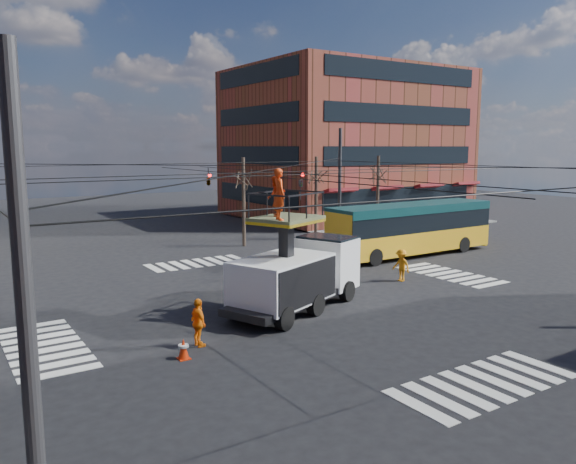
# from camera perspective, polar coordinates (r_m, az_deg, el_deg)

# --- Properties ---
(ground) EXTENTS (120.00, 120.00, 0.00)m
(ground) POSITION_cam_1_polar(r_m,az_deg,el_deg) (24.50, 0.38, -7.20)
(ground) COLOR black
(ground) RESTS_ON ground
(sidewalk_ne) EXTENTS (18.00, 18.00, 0.12)m
(sidewalk_ne) POSITION_cam_1_polar(r_m,az_deg,el_deg) (53.41, 6.84, 1.45)
(sidewalk_ne) COLOR slate
(sidewalk_ne) RESTS_ON ground
(crosswalks) EXTENTS (22.40, 22.40, 0.02)m
(crosswalks) POSITION_cam_1_polar(r_m,az_deg,el_deg) (24.49, 0.38, -7.18)
(crosswalks) COLOR silver
(crosswalks) RESTS_ON ground
(building_ne) EXTENTS (20.06, 16.06, 14.00)m
(building_ne) POSITION_cam_1_polar(r_m,az_deg,el_deg) (55.92, 5.77, 8.92)
(building_ne) COLOR brown
(building_ne) RESTS_ON ground
(overhead_network) EXTENTS (24.24, 24.24, 8.00)m
(overhead_network) POSITION_cam_1_polar(r_m,az_deg,el_deg) (23.99, -0.28, 2.90)
(overhead_network) COLOR #2D2D30
(overhead_network) RESTS_ON ground
(tree_a) EXTENTS (2.00, 2.00, 6.00)m
(tree_a) POSITION_cam_1_polar(r_m,az_deg,el_deg) (37.79, -4.56, 5.49)
(tree_a) COLOR #382B21
(tree_a) RESTS_ON ground
(tree_b) EXTENTS (2.00, 2.00, 6.00)m
(tree_b) POSITION_cam_1_polar(r_m,az_deg,el_deg) (40.98, 2.88, 5.75)
(tree_b) COLOR #382B21
(tree_b) RESTS_ON ground
(tree_c) EXTENTS (2.00, 2.00, 6.00)m
(tree_c) POSITION_cam_1_polar(r_m,az_deg,el_deg) (44.75, 9.15, 5.89)
(tree_c) COLOR #382B21
(tree_c) RESTS_ON ground
(utility_truck) EXTENTS (7.35, 4.80, 5.90)m
(utility_truck) POSITION_cam_1_polar(r_m,az_deg,el_deg) (23.20, 0.95, -3.14)
(utility_truck) COLOR black
(utility_truck) RESTS_ON ground
(city_bus) EXTENTS (11.72, 2.74, 3.20)m
(city_bus) POSITION_cam_1_polar(r_m,az_deg,el_deg) (35.63, 12.42, 0.43)
(city_bus) COLOR gold
(city_bus) RESTS_ON ground
(traffic_cone) EXTENTS (0.36, 0.36, 0.67)m
(traffic_cone) POSITION_cam_1_polar(r_m,az_deg,el_deg) (18.51, -10.57, -11.58)
(traffic_cone) COLOR red
(traffic_cone) RESTS_ON ground
(worker_ground) EXTENTS (0.42, 0.98, 1.66)m
(worker_ground) POSITION_cam_1_polar(r_m,az_deg,el_deg) (19.35, -9.08, -9.09)
(worker_ground) COLOR orange
(worker_ground) RESTS_ON ground
(flagger) EXTENTS (0.67, 1.08, 1.62)m
(flagger) POSITION_cam_1_polar(r_m,az_deg,el_deg) (28.72, 11.43, -3.34)
(flagger) COLOR orange
(flagger) RESTS_ON ground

